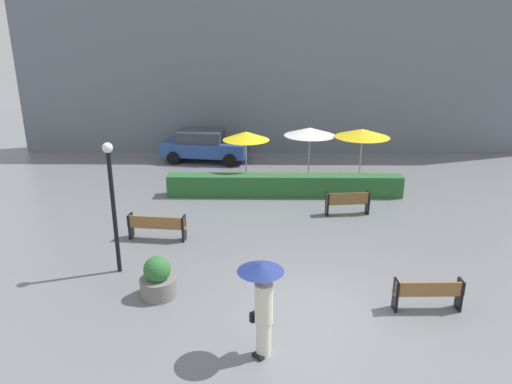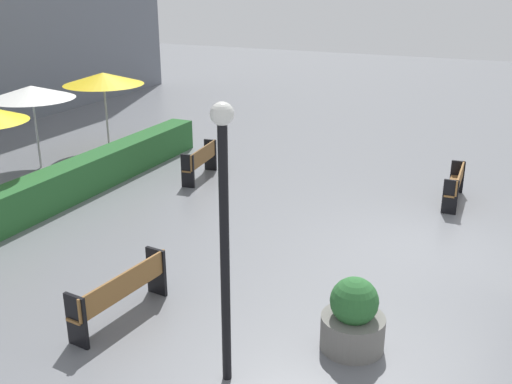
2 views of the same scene
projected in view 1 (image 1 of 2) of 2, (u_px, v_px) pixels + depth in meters
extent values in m
plane|color=slate|center=(310.00, 309.00, 12.08)|extent=(60.00, 60.00, 0.00)
cube|color=olive|center=(157.00, 227.00, 15.89)|extent=(1.91, 0.48, 0.04)
cube|color=olive|center=(155.00, 222.00, 15.67)|extent=(1.89, 0.24, 0.39)
cube|color=black|center=(131.00, 226.00, 15.98)|extent=(0.10, 0.38, 0.83)
cube|color=black|center=(184.00, 228.00, 15.77)|extent=(0.10, 0.38, 0.83)
cube|color=brown|center=(347.00, 203.00, 17.96)|extent=(1.65, 0.43, 0.04)
cube|color=brown|center=(349.00, 198.00, 17.75)|extent=(1.63, 0.23, 0.42)
cube|color=black|center=(327.00, 204.00, 17.87)|extent=(0.10, 0.35, 0.87)
cube|color=black|center=(368.00, 202.00, 18.01)|extent=(0.10, 0.35, 0.87)
cube|color=olive|center=(427.00, 294.00, 11.96)|extent=(1.69, 0.27, 0.04)
cube|color=olive|center=(430.00, 289.00, 11.77)|extent=(1.69, 0.08, 0.36)
cube|color=black|center=(395.00, 295.00, 11.94)|extent=(0.07, 0.33, 0.81)
cube|color=black|center=(459.00, 295.00, 11.96)|extent=(0.07, 0.33, 0.81)
cylinder|color=silver|center=(264.00, 338.00, 10.29)|extent=(0.32, 0.32, 0.81)
cube|color=black|center=(262.00, 354.00, 10.37)|extent=(0.41, 0.41, 0.08)
cylinder|color=silver|center=(264.00, 303.00, 10.02)|extent=(0.38, 0.38, 0.88)
sphere|color=tan|center=(264.00, 279.00, 9.84)|extent=(0.21, 0.21, 0.21)
cube|color=black|center=(256.00, 316.00, 10.28)|extent=(0.27, 0.27, 0.22)
cylinder|color=black|center=(261.00, 287.00, 9.98)|extent=(0.02, 0.02, 0.90)
cone|color=navy|center=(261.00, 268.00, 9.83)|extent=(0.96, 0.96, 0.16)
cylinder|color=slate|center=(158.00, 287.00, 12.60)|extent=(0.92, 0.92, 0.50)
sphere|color=#2D6B33|center=(157.00, 269.00, 12.43)|extent=(0.69, 0.69, 0.69)
cylinder|color=black|center=(114.00, 214.00, 13.38)|extent=(0.12, 0.12, 3.47)
sphere|color=white|center=(107.00, 148.00, 12.77)|extent=(0.28, 0.28, 0.28)
cylinder|color=silver|center=(246.00, 161.00, 20.86)|extent=(0.06, 0.06, 2.21)
cone|color=yellow|center=(246.00, 136.00, 20.49)|extent=(1.97, 1.97, 0.35)
cylinder|color=silver|center=(309.00, 155.00, 22.04)|extent=(0.06, 0.06, 2.12)
cone|color=white|center=(310.00, 132.00, 21.70)|extent=(2.29, 2.29, 0.35)
cylinder|color=silver|center=(361.00, 158.00, 21.34)|extent=(0.06, 0.06, 2.21)
cone|color=yellow|center=(362.00, 133.00, 20.98)|extent=(2.37, 2.37, 0.35)
cube|color=#28602D|center=(284.00, 185.00, 19.89)|extent=(9.47, 0.70, 0.87)
cube|color=slate|center=(286.00, 47.00, 25.42)|extent=(28.00, 1.20, 10.96)
cube|color=#28478C|center=(206.00, 148.00, 24.84)|extent=(4.41, 2.33, 0.70)
cube|color=#333842|center=(201.00, 136.00, 24.67)|extent=(2.41, 1.91, 0.55)
cylinder|color=black|center=(237.00, 152.00, 25.57)|extent=(0.66, 0.31, 0.64)
cylinder|color=black|center=(230.00, 160.00, 23.93)|extent=(0.66, 0.31, 0.64)
cylinder|color=black|center=(184.00, 150.00, 25.98)|extent=(0.66, 0.31, 0.64)
cylinder|color=black|center=(173.00, 158.00, 24.35)|extent=(0.66, 0.31, 0.64)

